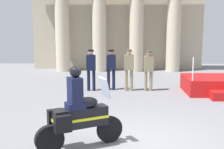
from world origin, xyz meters
name	(u,v)px	position (x,y,z in m)	size (l,w,h in m)	color
ground_plane	(136,142)	(0.00, 0.00, 0.00)	(28.00, 28.00, 0.00)	slate
colonnade_backdrop	(118,17)	(-0.41, 11.29, 3.15)	(10.27, 1.66, 5.98)	#B6AB91
reviewing_stand	(223,85)	(3.84, 5.21, 0.31)	(3.07, 2.40, 1.55)	#B71414
officer_in_row_0	(91,67)	(-1.54, 5.56, 1.01)	(0.39, 0.24, 1.72)	black
officer_in_row_1	(111,66)	(-0.71, 5.71, 1.00)	(0.39, 0.24, 1.70)	black
officer_in_row_2	(129,67)	(0.03, 5.57, 1.02)	(0.39, 0.24, 1.73)	#847A5B
officer_in_row_3	(149,67)	(0.84, 5.57, 0.99)	(0.39, 0.24, 1.68)	#847A5B
motorcycle_with_rider	(78,114)	(-1.34, -0.35, 0.79)	(1.91, 1.15, 1.90)	black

